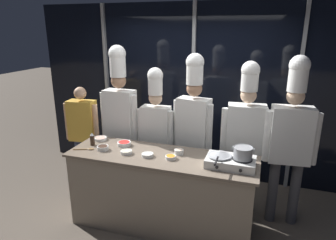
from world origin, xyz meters
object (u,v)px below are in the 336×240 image
Objects in this scene: squeeze_bottle_soy at (92,139)px; chef_apprentice at (291,134)px; stock_pot at (243,153)px; portable_stove at (231,162)px; chef_pastry at (246,131)px; prep_bowl_soy_glaze at (103,148)px; prep_bowl_shrimp at (101,138)px; prep_bowl_garlic at (147,155)px; chef_head at (120,111)px; person_guest at (83,128)px; chef_line at (193,120)px; frying_pan at (220,154)px; prep_bowl_chicken at (179,151)px; prep_bowl_noodles at (126,152)px; chef_sous at (156,126)px; prep_bowl_carrots at (171,157)px; prep_bowl_bell_pepper at (124,143)px; serving_spoon_slotted at (88,149)px.

chef_apprentice is at bearing 12.69° from squeeze_bottle_soy.
chef_apprentice is (0.49, 0.58, 0.07)m from stock_pot.
chef_pastry reaches higher than portable_stove.
prep_bowl_shrimp is at bearing 124.71° from prep_bowl_soy_glaze.
chef_head reaches higher than prep_bowl_garlic.
portable_stove is 2.30m from person_guest.
chef_line is at bearing -177.03° from chef_head.
stock_pot is at bearing 1.07° from frying_pan.
chef_head is at bearing 153.54° from prep_bowl_chicken.
chef_sous reaches higher than prep_bowl_noodles.
chef_line reaches higher than stock_pot.
prep_bowl_noodles is 0.07× the size of chef_sous.
chef_head is (0.10, 0.57, 0.23)m from squeeze_bottle_soy.
prep_bowl_noodles is 0.84m from chef_head.
frying_pan is 3.20× the size of prep_bowl_soy_glaze.
prep_bowl_garlic is 1.66m from chef_apprentice.
prep_bowl_carrots is 1.08m from prep_bowl_shrimp.
prep_bowl_carrots and prep_bowl_noodles have the same top height.
stock_pot is 1.38× the size of squeeze_bottle_soy.
chef_head is at bearing 11.23° from chef_line.
prep_bowl_garlic is at bearing -7.55° from squeeze_bottle_soy.
prep_bowl_bell_pepper reaches higher than prep_bowl_garlic.
squeeze_bottle_soy is (-1.82, 0.06, -0.09)m from stock_pot.
prep_bowl_bell_pepper is at bearing 172.56° from portable_stove.
serving_spoon_slotted is (-0.75, -0.04, -0.01)m from prep_bowl_garlic.
prep_bowl_soy_glaze is 0.18m from serving_spoon_slotted.
person_guest is at bearing 163.07° from prep_bowl_chicken.
person_guest is 0.83× the size of chef_sous.
portable_stove is 0.86m from chef_apprentice.
serving_spoon_slotted is (-0.18, -0.05, -0.02)m from prep_bowl_soy_glaze.
portable_stove is 4.17× the size of prep_bowl_carrots.
frying_pan is 1.62m from chef_head.
squeeze_bottle_soy is at bearing 98.23° from serving_spoon_slotted.
frying_pan is at bearing -177.99° from portable_stove.
person_guest is (-0.51, 0.37, -0.03)m from prep_bowl_shrimp.
prep_bowl_bell_pepper is 1.59× the size of prep_bowl_chicken.
chef_pastry reaches higher than prep_bowl_garlic.
person_guest is (-0.71, 0.65, -0.04)m from prep_bowl_soy_glaze.
prep_bowl_soy_glaze is (-1.62, -0.04, -0.14)m from stock_pot.
chef_sous is at bearing 123.25° from prep_bowl_carrots.
prep_bowl_garlic is 0.07× the size of chef_pastry.
prep_bowl_chicken is 0.44× the size of serving_spoon_slotted.
portable_stove is 0.68m from chef_pastry.
chef_pastry reaches higher than frying_pan.
person_guest reaches higher than squeeze_bottle_soy.
chef_sous is at bearing -6.97° from chef_apprentice.
stock_pot is 1.32m from chef_sous.
chef_head is (-0.27, 0.45, 0.28)m from prep_bowl_bell_pepper.
chef_pastry is at bearing 92.01° from stock_pot.
prep_bowl_chicken is at bearing 14.02° from chef_apprentice.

